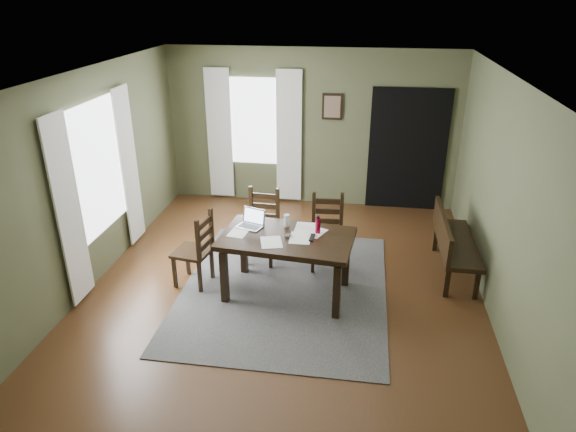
% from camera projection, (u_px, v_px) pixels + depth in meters
% --- Properties ---
extents(ground, '(5.00, 6.00, 0.01)m').
position_uv_depth(ground, '(285.00, 289.00, 6.67)').
color(ground, '#492C16').
extents(room_shell, '(5.02, 6.02, 2.71)m').
position_uv_depth(room_shell, '(284.00, 155.00, 5.93)').
color(room_shell, '#4F5537').
rests_on(room_shell, ground).
extents(rug, '(2.60, 3.20, 0.01)m').
position_uv_depth(rug, '(285.00, 288.00, 6.67)').
color(rug, '#464646').
rests_on(rug, ground).
extents(dining_table, '(1.68, 1.11, 0.80)m').
position_uv_depth(dining_table, '(287.00, 244.00, 6.28)').
color(dining_table, black).
rests_on(dining_table, rug).
extents(chair_end, '(0.51, 0.51, 1.01)m').
position_uv_depth(chair_end, '(196.00, 250.00, 6.57)').
color(chair_end, black).
rests_on(chair_end, rug).
extents(chair_back_left, '(0.48, 0.48, 1.03)m').
position_uv_depth(chair_back_left, '(262.00, 227.00, 7.19)').
color(chair_back_left, black).
rests_on(chair_back_left, rug).
extents(chair_back_right, '(0.48, 0.48, 1.02)m').
position_uv_depth(chair_back_right, '(327.00, 233.00, 7.04)').
color(chair_back_right, black).
rests_on(chair_back_right, rug).
extents(bench, '(0.47, 1.47, 0.83)m').
position_uv_depth(bench, '(451.00, 240.00, 6.86)').
color(bench, black).
rests_on(bench, ground).
extents(laptop, '(0.38, 0.34, 0.21)m').
position_uv_depth(laptop, '(252.00, 222.00, 6.49)').
color(laptop, '#B7B7BC').
rests_on(laptop, dining_table).
extents(computer_mouse, '(0.07, 0.09, 0.03)m').
position_uv_depth(computer_mouse, '(288.00, 236.00, 6.22)').
color(computer_mouse, '#3F3F42').
rests_on(computer_mouse, dining_table).
extents(tv_remote, '(0.06, 0.20, 0.02)m').
position_uv_depth(tv_remote, '(312.00, 238.00, 6.18)').
color(tv_remote, black).
rests_on(tv_remote, dining_table).
extents(drinking_glass, '(0.09, 0.09, 0.16)m').
position_uv_depth(drinking_glass, '(287.00, 220.00, 6.47)').
color(drinking_glass, silver).
rests_on(drinking_glass, dining_table).
extents(water_bottle, '(0.07, 0.07, 0.23)m').
position_uv_depth(water_bottle, '(318.00, 225.00, 6.28)').
color(water_bottle, '#AE0D33').
rests_on(water_bottle, dining_table).
extents(paper_a, '(0.25, 0.31, 0.00)m').
position_uv_depth(paper_a, '(238.00, 233.00, 6.33)').
color(paper_a, white).
rests_on(paper_a, dining_table).
extents(paper_b, '(0.26, 0.33, 0.00)m').
position_uv_depth(paper_b, '(300.00, 238.00, 6.19)').
color(paper_b, white).
rests_on(paper_b, dining_table).
extents(paper_c, '(0.25, 0.32, 0.00)m').
position_uv_depth(paper_c, '(305.00, 227.00, 6.46)').
color(paper_c, white).
rests_on(paper_c, dining_table).
extents(paper_d, '(0.33, 0.37, 0.00)m').
position_uv_depth(paper_d, '(315.00, 232.00, 6.34)').
color(paper_d, white).
rests_on(paper_d, dining_table).
extents(paper_e, '(0.32, 0.37, 0.00)m').
position_uv_depth(paper_e, '(271.00, 242.00, 6.09)').
color(paper_e, white).
rests_on(paper_e, dining_table).
extents(window_left, '(0.01, 1.30, 1.70)m').
position_uv_depth(window_left, '(97.00, 169.00, 6.59)').
color(window_left, white).
rests_on(window_left, ground).
extents(window_back, '(1.00, 0.01, 1.50)m').
position_uv_depth(window_back, '(254.00, 121.00, 8.89)').
color(window_back, white).
rests_on(window_back, ground).
extents(curtain_left_near, '(0.03, 0.48, 2.30)m').
position_uv_depth(curtain_left_near, '(69.00, 212.00, 5.95)').
color(curtain_left_near, silver).
rests_on(curtain_left_near, ground).
extents(curtain_left_far, '(0.03, 0.48, 2.30)m').
position_uv_depth(curtain_left_far, '(129.00, 167.00, 7.43)').
color(curtain_left_far, silver).
rests_on(curtain_left_far, ground).
extents(curtain_back_left, '(0.44, 0.03, 2.30)m').
position_uv_depth(curtain_back_left, '(220.00, 135.00, 9.05)').
color(curtain_back_left, silver).
rests_on(curtain_back_left, ground).
extents(curtain_back_right, '(0.44, 0.03, 2.30)m').
position_uv_depth(curtain_back_right, '(289.00, 137.00, 8.88)').
color(curtain_back_right, silver).
rests_on(curtain_back_right, ground).
extents(framed_picture, '(0.34, 0.03, 0.44)m').
position_uv_depth(framed_picture, '(332.00, 107.00, 8.58)').
color(framed_picture, black).
rests_on(framed_picture, ground).
extents(doorway_back, '(1.30, 0.03, 2.10)m').
position_uv_depth(doorway_back, '(407.00, 150.00, 8.70)').
color(doorway_back, black).
rests_on(doorway_back, ground).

